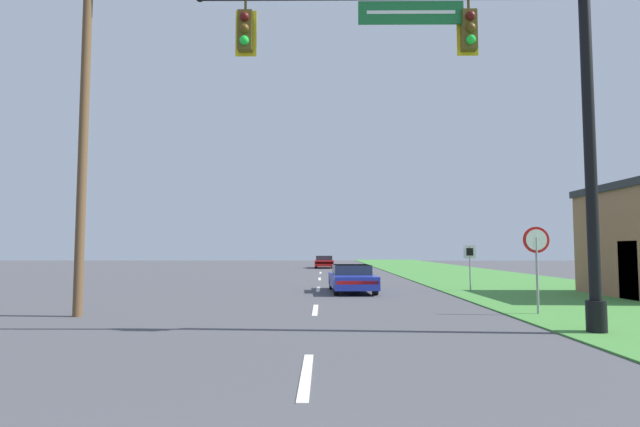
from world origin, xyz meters
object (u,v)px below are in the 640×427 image
(far_car, at_px, (324,262))
(route_sign_post, at_px, (470,257))
(car_ahead, at_px, (352,278))
(signal_mast, at_px, (494,101))
(stop_sign, at_px, (536,250))
(utility_pole_near, at_px, (84,130))

(far_car, bearing_deg, route_sign_post, -76.67)
(car_ahead, distance_m, far_car, 27.78)
(signal_mast, xyz_separation_m, route_sign_post, (2.59, 11.09, -3.80))
(stop_sign, distance_m, route_sign_post, 7.95)
(utility_pole_near, bearing_deg, far_car, 78.97)
(car_ahead, xyz_separation_m, utility_pole_near, (-8.19, -8.07, 4.73))
(signal_mast, relative_size, car_ahead, 2.04)
(signal_mast, relative_size, utility_pole_near, 0.91)
(car_ahead, bearing_deg, signal_mast, -75.92)
(route_sign_post, xyz_separation_m, utility_pole_near, (-13.50, -8.32, 3.81))
(far_car, xyz_separation_m, stop_sign, (6.14, -35.43, 1.26))
(car_ahead, relative_size, utility_pole_near, 0.44)
(stop_sign, distance_m, utility_pole_near, 13.58)
(car_ahead, bearing_deg, far_car, 92.49)
(car_ahead, distance_m, stop_sign, 9.22)
(far_car, relative_size, stop_sign, 1.85)
(far_car, distance_m, utility_pole_near, 36.80)
(signal_mast, xyz_separation_m, car_ahead, (-2.72, 10.84, -4.73))
(signal_mast, height_order, route_sign_post, signal_mast)
(route_sign_post, relative_size, utility_pole_near, 0.20)
(far_car, xyz_separation_m, route_sign_post, (6.52, -27.50, 0.92))
(far_car, distance_m, route_sign_post, 28.27)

